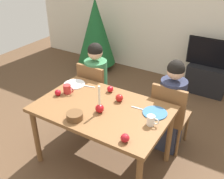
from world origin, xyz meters
TOP-DOWN VIEW (x-y plane):
  - ground_plane at (0.00, 0.00)m, footprint 7.68×7.68m
  - back_wall at (0.00, 2.60)m, footprint 6.40×0.10m
  - dining_table at (0.00, 0.00)m, footprint 1.40×0.90m
  - chair_left at (-0.52, 0.61)m, footprint 0.40×0.40m
  - chair_right at (0.54, 0.61)m, footprint 0.40×0.40m
  - person_left_child at (-0.52, 0.64)m, footprint 0.30×0.30m
  - person_right_child at (0.54, 0.64)m, footprint 0.30×0.30m
  - tv_stand at (0.61, 2.30)m, footprint 0.64×0.40m
  - tv at (0.61, 2.30)m, footprint 0.79×0.05m
  - christmas_tree at (-1.53, 2.12)m, footprint 0.75×0.75m
  - candle_centerpiece at (0.03, -0.09)m, footprint 0.09×0.09m
  - plate_left at (-0.56, 0.25)m, footprint 0.26×0.26m
  - plate_right at (0.52, 0.19)m, footprint 0.25×0.25m
  - mug_left at (-0.51, 0.05)m, footprint 0.14×0.09m
  - mug_right at (0.56, -0.01)m, footprint 0.12×0.08m
  - fork_left at (-0.40, 0.29)m, footprint 0.18×0.05m
  - fork_right at (0.35, 0.18)m, footprint 0.18×0.02m
  - bowl_walnuts at (-0.12, -0.31)m, footprint 0.16×0.16m
  - apple_near_candle at (-0.10, 0.32)m, footprint 0.07×0.07m
  - apple_by_left_plate at (0.09, 0.20)m, footprint 0.08×0.08m
  - apple_by_right_mug at (0.47, -0.35)m, footprint 0.08×0.08m
  - apple_far_edge at (-0.56, -0.05)m, footprint 0.07×0.07m

SIDE VIEW (x-z plane):
  - ground_plane at x=0.00m, z-range 0.00..0.00m
  - tv_stand at x=0.61m, z-range 0.00..0.48m
  - chair_left at x=-0.52m, z-range 0.06..0.96m
  - chair_right at x=0.54m, z-range 0.06..0.96m
  - person_left_child at x=-0.52m, z-range -0.02..1.16m
  - person_right_child at x=0.54m, z-range -0.02..1.16m
  - dining_table at x=0.00m, z-range 0.29..1.04m
  - tv at x=0.61m, z-range 0.48..0.94m
  - fork_left at x=-0.40m, z-range 0.75..0.76m
  - fork_right at x=0.35m, z-range 0.75..0.76m
  - plate_left at x=-0.56m, z-range 0.75..0.76m
  - plate_right at x=0.52m, z-range 0.75..0.76m
  - christmas_tree at x=-1.53m, z-range 0.03..1.51m
  - bowl_walnuts at x=-0.12m, z-range 0.75..0.82m
  - apple_far_edge at x=-0.56m, z-range 0.75..0.82m
  - apple_near_candle at x=-0.10m, z-range 0.75..0.82m
  - apple_by_right_mug at x=0.47m, z-range 0.75..0.83m
  - apple_by_left_plate at x=0.09m, z-range 0.75..0.83m
  - mug_right at x=0.56m, z-range 0.75..0.85m
  - mug_left at x=-0.51m, z-range 0.75..0.85m
  - candle_centerpiece at x=0.03m, z-range 0.66..0.97m
  - back_wall at x=0.00m, z-range 0.00..2.60m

